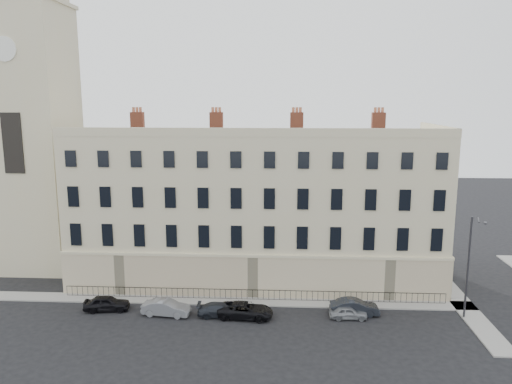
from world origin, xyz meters
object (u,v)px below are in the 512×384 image
(car_f, at_px, (354,307))
(streetlamp, at_px, (469,263))
(car_b, at_px, (166,308))
(car_c, at_px, (221,310))
(car_d, at_px, (245,310))
(car_a, at_px, (107,303))
(car_e, at_px, (348,313))

(car_f, xyz_separation_m, streetlamp, (9.24, -0.31, 4.23))
(car_b, bearing_deg, car_f, -80.44)
(car_c, xyz_separation_m, car_d, (2.12, -0.11, 0.08))
(car_a, distance_m, car_e, 20.97)
(car_a, bearing_deg, streetlamp, -97.44)
(car_d, bearing_deg, streetlamp, -82.97)
(car_a, distance_m, car_f, 21.60)
(car_a, bearing_deg, car_d, -100.99)
(car_d, distance_m, car_f, 9.40)
(car_b, xyz_separation_m, car_f, (16.16, 1.00, 0.01))
(car_f, height_order, streetlamp, streetlamp)
(car_b, relative_size, streetlamp, 0.47)
(car_c, distance_m, car_e, 10.82)
(car_b, xyz_separation_m, car_d, (6.83, -0.08, -0.03))
(car_b, bearing_deg, car_e, -83.37)
(car_b, xyz_separation_m, streetlamp, (25.41, 0.68, 4.23))
(car_c, height_order, car_d, car_d)
(car_b, height_order, car_f, car_f)
(car_c, relative_size, streetlamp, 0.45)
(car_a, relative_size, car_b, 0.95)
(car_c, xyz_separation_m, car_f, (11.45, 0.96, 0.11))
(car_e, bearing_deg, car_c, 89.76)
(car_b, relative_size, car_f, 0.99)
(car_f, bearing_deg, car_c, 92.88)
(car_d, xyz_separation_m, streetlamp, (18.58, 0.76, 4.26))
(car_e, relative_size, car_f, 0.77)
(car_d, height_order, car_e, car_d)
(car_b, distance_m, streetlamp, 25.77)
(car_e, height_order, streetlamp, streetlamp)
(car_b, relative_size, car_d, 0.88)
(car_c, bearing_deg, streetlamp, -90.20)
(car_c, height_order, streetlamp, streetlamp)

